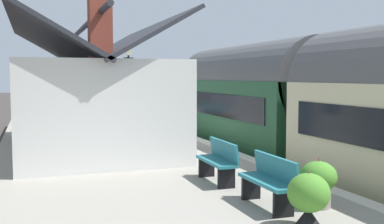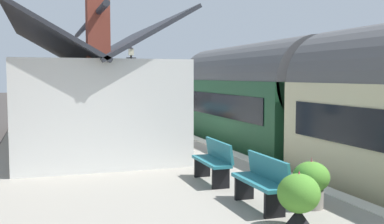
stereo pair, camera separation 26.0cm
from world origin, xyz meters
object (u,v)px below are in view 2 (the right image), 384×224
bench_near_building (214,160)px  planter_edge_near (311,181)px  planter_corner_building (299,198)px  bench_mid_platform (262,180)px  planter_bench_left (58,113)px  planter_bench_right (178,138)px  station_building (89,102)px  planter_edge_far (132,122)px  planter_by_door (25,116)px  bench_by_lamp (119,115)px  lamp_post_platform (131,69)px  bench_platform_end (111,112)px

bench_near_building → planter_edge_near: bench_near_building is taller
planter_corner_building → bench_mid_platform: bearing=1.6°
planter_bench_left → planter_bench_right: size_ratio=1.29×
station_building → planter_edge_far: 5.43m
planter_by_door → planter_bench_right: 11.45m
planter_bench_right → planter_corner_building: (-7.85, 0.52, 0.15)m
planter_edge_far → bench_by_lamp: bearing=16.1°
planter_by_door → planter_edge_far: planter_edge_far is taller
planter_edge_far → station_building: bearing=154.7°
bench_by_lamp → planter_corner_building: size_ratio=1.63×
planter_by_door → bench_near_building: bearing=-164.5°
planter_edge_far → lamp_post_platform: 4.38m
bench_mid_platform → planter_edge_far: 12.43m
bench_platform_end → bench_mid_platform: size_ratio=1.00×
bench_near_building → lamp_post_platform: 14.28m
bench_by_lamp → planter_edge_far: bench_by_lamp is taller
planter_corner_building → planter_edge_far: (13.52, -0.16, -0.17)m
bench_by_lamp → planter_edge_near: size_ratio=1.61×
planter_bench_left → planter_corner_building: 15.76m
station_building → lamp_post_platform: (8.44, -2.97, 1.17)m
planter_edge_far → planter_bench_right: bearing=-176.4°
bench_mid_platform → planter_bench_right: 6.78m
planter_edge_far → bench_mid_platform: bearing=179.1°
station_building → planter_edge_near: size_ratio=9.70×
bench_mid_platform → planter_by_door: 17.66m
bench_platform_end → station_building: bearing=167.0°
planter_edge_near → planter_edge_far: size_ratio=0.84×
station_building → planter_corner_building: station_building is taller
bench_near_building → planter_bench_left: (12.43, 2.70, 0.09)m
bench_by_lamp → bench_near_building: same height
planter_by_door → planter_bench_right: planter_bench_right is taller
bench_mid_platform → bench_near_building: size_ratio=1.00×
planter_by_door → planter_edge_near: 18.13m
bench_near_building → planter_edge_far: bench_near_building is taller
bench_platform_end → planter_by_door: bearing=71.3°
bench_near_building → planter_edge_near: bearing=-158.5°
planter_bench_right → planter_by_door: bearing=25.0°
planter_corner_building → planter_edge_far: planter_corner_building is taller
bench_mid_platform → planter_bench_left: planter_bench_left is taller
bench_platform_end → planter_bench_right: bearing=-175.2°
planter_bench_right → station_building: bearing=71.6°
planter_corner_building → bench_near_building: bearing=2.4°
bench_by_lamp → planter_by_door: 5.42m
bench_by_lamp → planter_bench_left: bearing=73.6°
station_building → lamp_post_platform: bearing=-19.4°
bench_platform_end → planter_bench_left: (-1.34, 2.60, 0.09)m
planter_corner_building → station_building: bearing=13.6°
station_building → planter_edge_far: station_building is taller
bench_by_lamp → planter_bench_left: (0.78, 2.64, 0.09)m
bench_mid_platform → bench_by_lamp: bearing=0.7°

